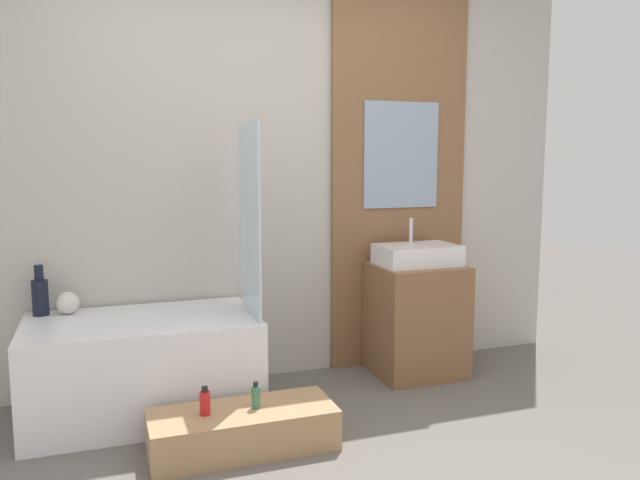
{
  "coord_description": "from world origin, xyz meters",
  "views": [
    {
      "loc": [
        -1.0,
        -2.25,
        1.41
      ],
      "look_at": [
        0.05,
        0.7,
        0.99
      ],
      "focal_mm": 35.0,
      "sensor_mm": 36.0,
      "label": 1
    }
  ],
  "objects_px": {
    "vase_round_light": "(68,303)",
    "wooden_step_bench": "(243,429)",
    "vase_tall_dark": "(40,295)",
    "sink": "(417,255)",
    "bathtub": "(143,366)",
    "bottle_soap_secondary": "(256,396)",
    "bottle_soap_primary": "(205,402)"
  },
  "relations": [
    {
      "from": "vase_tall_dark",
      "to": "vase_round_light",
      "type": "distance_m",
      "value": 0.15
    },
    {
      "from": "vase_tall_dark",
      "to": "bottle_soap_secondary",
      "type": "distance_m",
      "value": 1.38
    },
    {
      "from": "bathtub",
      "to": "vase_round_light",
      "type": "distance_m",
      "value": 0.56
    },
    {
      "from": "sink",
      "to": "vase_round_light",
      "type": "xyz_separation_m",
      "value": [
        -2.1,
        0.16,
        -0.18
      ]
    },
    {
      "from": "wooden_step_bench",
      "to": "vase_round_light",
      "type": "distance_m",
      "value": 1.26
    },
    {
      "from": "sink",
      "to": "bottle_soap_secondary",
      "type": "xyz_separation_m",
      "value": [
        -1.23,
        -0.68,
        -0.53
      ]
    },
    {
      "from": "bottle_soap_primary",
      "to": "vase_round_light",
      "type": "bearing_deg",
      "value": 126.66
    },
    {
      "from": "sink",
      "to": "vase_round_light",
      "type": "bearing_deg",
      "value": 175.75
    },
    {
      "from": "bottle_soap_primary",
      "to": "sink",
      "type": "bearing_deg",
      "value": 24.56
    },
    {
      "from": "bottle_soap_primary",
      "to": "bottle_soap_secondary",
      "type": "xyz_separation_m",
      "value": [
        0.25,
        0.0,
        -0.0
      ]
    },
    {
      "from": "vase_round_light",
      "to": "wooden_step_bench",
      "type": "bearing_deg",
      "value": -46.18
    },
    {
      "from": "vase_tall_dark",
      "to": "vase_round_light",
      "type": "xyz_separation_m",
      "value": [
        0.14,
        -0.02,
        -0.05
      ]
    },
    {
      "from": "bottle_soap_primary",
      "to": "bottle_soap_secondary",
      "type": "height_order",
      "value": "bottle_soap_primary"
    },
    {
      "from": "sink",
      "to": "bottle_soap_secondary",
      "type": "height_order",
      "value": "sink"
    },
    {
      "from": "wooden_step_bench",
      "to": "sink",
      "type": "height_order",
      "value": "sink"
    },
    {
      "from": "bathtub",
      "to": "wooden_step_bench",
      "type": "xyz_separation_m",
      "value": [
        0.42,
        -0.59,
        -0.17
      ]
    },
    {
      "from": "vase_tall_dark",
      "to": "sink",
      "type": "bearing_deg",
      "value": -4.46
    },
    {
      "from": "vase_tall_dark",
      "to": "bottle_soap_secondary",
      "type": "bearing_deg",
      "value": -40.23
    },
    {
      "from": "bottle_soap_secondary",
      "to": "bottle_soap_primary",
      "type": "bearing_deg",
      "value": -180.0
    },
    {
      "from": "vase_tall_dark",
      "to": "vase_round_light",
      "type": "height_order",
      "value": "vase_tall_dark"
    },
    {
      "from": "wooden_step_bench",
      "to": "vase_tall_dark",
      "type": "distance_m",
      "value": 1.38
    },
    {
      "from": "bathtub",
      "to": "wooden_step_bench",
      "type": "height_order",
      "value": "bathtub"
    },
    {
      "from": "wooden_step_bench",
      "to": "bottle_soap_secondary",
      "type": "xyz_separation_m",
      "value": [
        0.07,
        0.0,
        0.16
      ]
    },
    {
      "from": "bottle_soap_secondary",
      "to": "vase_tall_dark",
      "type": "bearing_deg",
      "value": 139.77
    },
    {
      "from": "bathtub",
      "to": "sink",
      "type": "bearing_deg",
      "value": 2.91
    },
    {
      "from": "vase_tall_dark",
      "to": "bottle_soap_primary",
      "type": "distance_m",
      "value": 1.21
    },
    {
      "from": "bathtub",
      "to": "bottle_soap_secondary",
      "type": "distance_m",
      "value": 0.76
    },
    {
      "from": "sink",
      "to": "vase_round_light",
      "type": "distance_m",
      "value": 2.11
    },
    {
      "from": "wooden_step_bench",
      "to": "sink",
      "type": "bearing_deg",
      "value": 27.47
    },
    {
      "from": "bottle_soap_primary",
      "to": "bathtub",
      "type": "bearing_deg",
      "value": 112.27
    },
    {
      "from": "sink",
      "to": "bottle_soap_primary",
      "type": "height_order",
      "value": "sink"
    },
    {
      "from": "sink",
      "to": "bottle_soap_primary",
      "type": "relative_size",
      "value": 3.65
    }
  ]
}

